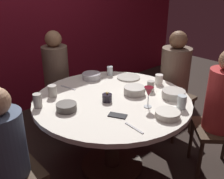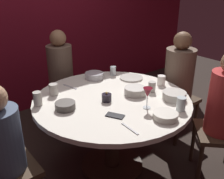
# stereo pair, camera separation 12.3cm
# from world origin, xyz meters

# --- Properties ---
(ground_plane) EXTENTS (8.00, 8.00, 0.00)m
(ground_plane) POSITION_xyz_m (0.00, 0.00, 0.00)
(ground_plane) COLOR #2D231E
(back_wall) EXTENTS (6.00, 0.10, 2.60)m
(back_wall) POSITION_xyz_m (0.00, 1.73, 1.30)
(back_wall) COLOR maroon
(back_wall) RESTS_ON ground
(dining_table) EXTENTS (1.38, 1.38, 0.74)m
(dining_table) POSITION_xyz_m (0.00, 0.00, 0.60)
(dining_table) COLOR silver
(dining_table) RESTS_ON ground
(seated_diner_left) EXTENTS (0.40, 0.40, 1.11)m
(seated_diner_left) POSITION_xyz_m (-0.96, 0.00, 0.69)
(seated_diner_left) COLOR #3F2D1E
(seated_diner_left) RESTS_ON ground
(seated_diner_back) EXTENTS (0.40, 0.40, 1.20)m
(seated_diner_back) POSITION_xyz_m (0.00, 0.94, 0.73)
(seated_diner_back) COLOR #3F2D1E
(seated_diner_back) RESTS_ON ground
(seated_diner_right) EXTENTS (0.40, 0.40, 1.21)m
(seated_diner_right) POSITION_xyz_m (0.93, 0.00, 0.74)
(seated_diner_right) COLOR #3F2D1E
(seated_diner_right) RESTS_ON ground
(seated_diner_front_right) EXTENTS (0.57, 0.57, 1.19)m
(seated_diner_front_right) POSITION_xyz_m (0.68, -0.68, 0.73)
(seated_diner_front_right) COLOR #3F2D1E
(seated_diner_front_right) RESTS_ON ground
(candle_holder) EXTENTS (0.08, 0.08, 0.09)m
(candle_holder) POSITION_xyz_m (-0.08, -0.02, 0.78)
(candle_holder) COLOR black
(candle_holder) RESTS_ON dining_table
(wine_glass) EXTENTS (0.08, 0.08, 0.18)m
(wine_glass) POSITION_xyz_m (0.10, -0.32, 0.87)
(wine_glass) COLOR silver
(wine_glass) RESTS_ON dining_table
(dinner_plate) EXTENTS (0.24, 0.24, 0.01)m
(dinner_plate) POSITION_xyz_m (0.45, 0.25, 0.75)
(dinner_plate) COLOR #B2ADA3
(dinner_plate) RESTS_ON dining_table
(cell_phone) EXTENTS (0.13, 0.16, 0.01)m
(cell_phone) POSITION_xyz_m (-0.18, -0.27, 0.75)
(cell_phone) COLOR black
(cell_phone) RESTS_ON dining_table
(bowl_serving_large) EXTENTS (0.19, 0.19, 0.06)m
(bowl_serving_large) POSITION_xyz_m (0.15, 0.49, 0.77)
(bowl_serving_large) COLOR #B7B7BC
(bowl_serving_large) RESTS_ON dining_table
(bowl_salad_center) EXTENTS (0.20, 0.20, 0.07)m
(bowl_salad_center) POSITION_xyz_m (0.41, -0.35, 0.77)
(bowl_salad_center) COLOR #B2ADA3
(bowl_salad_center) RESTS_ON dining_table
(bowl_small_white) EXTENTS (0.19, 0.19, 0.05)m
(bowl_small_white) POSITION_xyz_m (0.09, -0.53, 0.77)
(bowl_small_white) COLOR beige
(bowl_small_white) RESTS_ON dining_table
(bowl_sauce_side) EXTENTS (0.19, 0.19, 0.07)m
(bowl_sauce_side) POSITION_xyz_m (0.21, -0.07, 0.78)
(bowl_sauce_side) COLOR #B2ADA3
(bowl_sauce_side) RESTS_ON dining_table
(bowl_rice_portion) EXTENTS (0.16, 0.16, 0.06)m
(bowl_rice_portion) POSITION_xyz_m (-0.42, 0.07, 0.77)
(bowl_rice_portion) COLOR #4C4742
(bowl_rice_portion) RESTS_ON dining_table
(cup_near_candle) EXTENTS (0.08, 0.08, 0.09)m
(cup_near_candle) POSITION_xyz_m (0.56, -0.07, 0.79)
(cup_near_candle) COLOR silver
(cup_near_candle) RESTS_ON dining_table
(cup_by_left_diner) EXTENTS (0.08, 0.08, 0.10)m
(cup_by_left_diner) POSITION_xyz_m (-0.37, 0.38, 0.79)
(cup_by_left_diner) COLOR #B2ADA3
(cup_by_left_diner) RESTS_ON dining_table
(cup_by_right_diner) EXTENTS (0.07, 0.07, 0.11)m
(cup_by_right_diner) POSITION_xyz_m (0.29, -0.52, 0.80)
(cup_by_right_diner) COLOR silver
(cup_by_right_diner) RESTS_ON dining_table
(cup_center_front) EXTENTS (0.06, 0.06, 0.10)m
(cup_center_front) POSITION_xyz_m (0.37, 0.44, 0.79)
(cup_center_front) COLOR silver
(cup_center_front) RESTS_ON dining_table
(cup_far_edge) EXTENTS (0.07, 0.07, 0.10)m
(cup_far_edge) POSITION_xyz_m (0.37, -0.12, 0.79)
(cup_far_edge) COLOR #B2ADA3
(cup_far_edge) RESTS_ON dining_table
(cup_beside_wine) EXTENTS (0.07, 0.07, 0.12)m
(cup_beside_wine) POSITION_xyz_m (-0.57, 0.27, 0.80)
(cup_beside_wine) COLOR #B2ADA3
(cup_beside_wine) RESTS_ON dining_table
(fork_near_plate) EXTENTS (0.06, 0.18, 0.01)m
(fork_near_plate) POSITION_xyz_m (-0.17, 0.45, 0.74)
(fork_near_plate) COLOR #B7B7BC
(fork_near_plate) RESTS_ON dining_table
(knife_near_plate) EXTENTS (0.03, 0.18, 0.01)m
(knife_near_plate) POSITION_xyz_m (-0.22, -0.48, 0.74)
(knife_near_plate) COLOR #B7B7BC
(knife_near_plate) RESTS_ON dining_table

